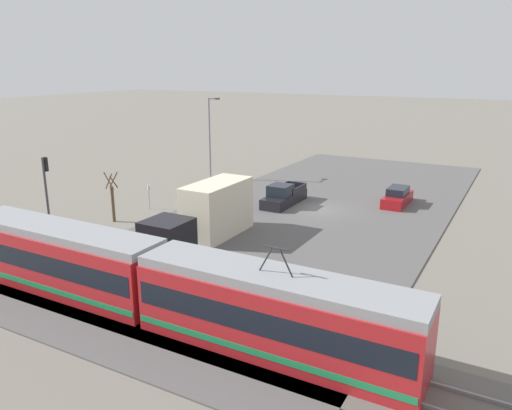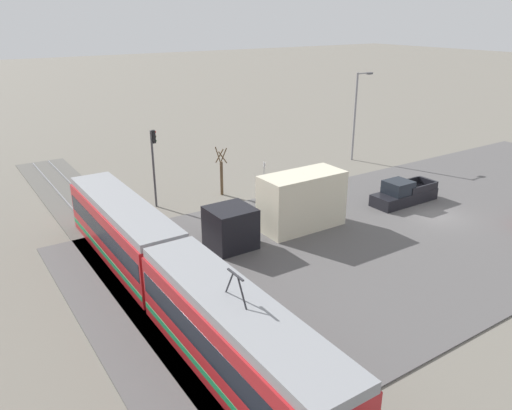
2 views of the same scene
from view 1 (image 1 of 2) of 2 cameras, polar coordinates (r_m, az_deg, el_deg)
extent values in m
plane|color=slate|center=(42.05, 7.04, -0.58)|extent=(320.00, 320.00, 0.00)
cube|color=#565454|center=(42.04, 7.04, -0.53)|extent=(20.43, 50.42, 0.08)
cube|color=#5B5954|center=(25.18, -11.54, -12.21)|extent=(61.33, 4.40, 0.08)
cube|color=gray|center=(25.61, -10.50, -11.37)|extent=(60.10, 0.10, 0.14)
cube|color=gray|center=(24.66, -12.65, -12.63)|extent=(60.10, 0.10, 0.14)
cube|color=#B21E23|center=(21.19, 2.22, -12.73)|extent=(12.37, 2.74, 3.06)
cube|color=black|center=(21.02, 2.23, -11.86)|extent=(12.00, 2.77, 1.02)
cube|color=#1E844C|center=(21.66, 2.19, -14.93)|extent=(12.25, 2.78, 0.29)
cube|color=gray|center=(20.42, 2.27, -8.41)|extent=(12.37, 2.52, 0.44)
cube|color=#B21E23|center=(28.66, -21.27, -6.03)|extent=(12.37, 2.74, 3.06)
cube|color=black|center=(28.54, -21.34, -5.35)|extent=(12.00, 2.77, 1.02)
cube|color=#1E844C|center=(29.01, -21.09, -7.77)|extent=(12.25, 2.78, 0.29)
cube|color=gray|center=(28.10, -21.62, -2.71)|extent=(12.37, 2.52, 0.44)
cylinder|color=#2D2D33|center=(19.94, 3.46, -6.64)|extent=(0.66, 0.07, 1.15)
cylinder|color=#2D2D33|center=(20.31, 1.15, -6.19)|extent=(0.66, 0.07, 1.15)
cube|color=#2D2D33|center=(19.92, 2.31, -4.95)|extent=(1.10, 0.08, 0.06)
cube|color=black|center=(31.05, -10.08, -3.98)|extent=(2.59, 2.70, 2.58)
cube|color=beige|center=(35.14, -4.46, -0.41)|extent=(2.59, 5.74, 3.79)
cube|color=#196B38|center=(35.75, -6.23, 0.45)|extent=(0.02, 2.87, 0.95)
cube|color=black|center=(43.24, 3.24, 0.69)|extent=(1.93, 5.58, 0.90)
cube|color=black|center=(42.32, 2.80, 1.68)|extent=(1.78, 1.90, 0.97)
cube|color=black|center=(44.46, 2.87, 2.06)|extent=(0.12, 2.79, 0.52)
cube|color=black|center=(43.73, 4.97, 1.79)|extent=(0.12, 2.79, 0.52)
cube|color=black|center=(45.42, 4.72, 2.32)|extent=(1.78, 0.22, 0.52)
cube|color=red|center=(45.90, 3.89, 1.92)|extent=(0.14, 0.04, 0.18)
cube|color=maroon|center=(44.75, 15.84, 0.62)|extent=(1.74, 4.66, 0.88)
cube|color=black|center=(44.57, 15.91, 1.57)|extent=(1.50, 2.42, 0.65)
cylinder|color=#47474C|center=(36.32, -22.75, 0.47)|extent=(0.16, 0.16, 5.85)
cube|color=black|center=(35.91, -22.94, 4.31)|extent=(0.28, 0.22, 0.95)
sphere|color=red|center=(35.93, -22.84, 4.85)|extent=(0.18, 0.18, 0.18)
sphere|color=#3C2C06|center=(35.99, -22.79, 4.35)|extent=(0.18, 0.18, 0.18)
sphere|color=black|center=(36.04, -22.74, 3.85)|extent=(0.18, 0.18, 0.18)
cylinder|color=brown|center=(39.87, -16.03, 0.06)|extent=(0.24, 0.24, 2.75)
cylinder|color=brown|center=(39.61, -16.48, 2.63)|extent=(0.09, 0.78, 1.06)
cylinder|color=brown|center=(39.25, -16.49, 2.65)|extent=(0.94, 0.09, 1.29)
cylinder|color=brown|center=(39.26, -15.96, 2.55)|extent=(0.09, 0.78, 1.06)
cylinder|color=brown|center=(39.59, -15.98, 2.80)|extent=(0.94, 0.09, 1.29)
cylinder|color=gray|center=(52.50, -5.33, 7.47)|extent=(0.20, 0.20, 8.51)
cylinder|color=gray|center=(52.74, -4.95, 12.03)|extent=(0.12, 1.60, 0.12)
cube|color=#515156|center=(53.37, -4.49, 12.02)|extent=(0.36, 0.60, 0.18)
cylinder|color=gray|center=(42.71, -12.12, 0.90)|extent=(0.06, 0.06, 2.10)
cube|color=white|center=(42.54, -12.15, 1.99)|extent=(0.32, 0.02, 0.44)
cube|color=red|center=(42.55, -12.14, 2.00)|extent=(0.31, 0.01, 0.10)
camera|label=2|loc=(10.31, 66.99, 17.99)|focal=35.00mm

